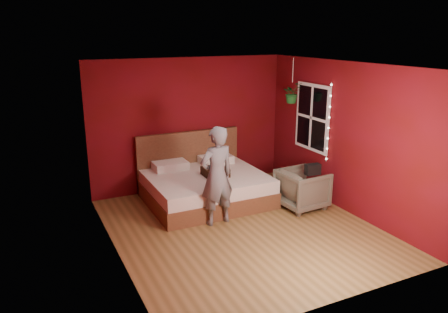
# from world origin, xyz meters

# --- Properties ---
(floor) EXTENTS (4.50, 4.50, 0.00)m
(floor) POSITION_xyz_m (0.00, 0.00, 0.00)
(floor) COLOR olive
(floor) RESTS_ON ground
(room_walls) EXTENTS (4.04, 4.54, 2.62)m
(room_walls) POSITION_xyz_m (0.00, 0.00, 1.68)
(room_walls) COLOR maroon
(room_walls) RESTS_ON ground
(window) EXTENTS (0.05, 0.97, 1.27)m
(window) POSITION_xyz_m (1.97, 0.90, 1.50)
(window) COLOR white
(window) RESTS_ON room_walls
(fairy_lights) EXTENTS (0.04, 0.04, 1.45)m
(fairy_lights) POSITION_xyz_m (1.94, 0.37, 1.50)
(fairy_lights) COLOR silver
(fairy_lights) RESTS_ON room_walls
(bed) EXTENTS (2.13, 1.81, 1.17)m
(bed) POSITION_xyz_m (-0.07, 1.40, 0.30)
(bed) COLOR brown
(bed) RESTS_ON ground
(person) EXTENTS (0.65, 0.47, 1.65)m
(person) POSITION_xyz_m (-0.28, 0.37, 0.82)
(person) COLOR slate
(person) RESTS_ON ground
(armchair) EXTENTS (0.83, 0.80, 0.71)m
(armchair) POSITION_xyz_m (1.38, 0.30, 0.35)
(armchair) COLOR #6B6A55
(armchair) RESTS_ON ground
(handbag) EXTENTS (0.27, 0.16, 0.19)m
(handbag) POSITION_xyz_m (1.38, 0.04, 0.80)
(handbag) COLOR black
(handbag) RESTS_ON armchair
(throw_pillow) EXTENTS (0.43, 0.43, 0.15)m
(throw_pillow) POSITION_xyz_m (0.06, 1.18, 0.61)
(throw_pillow) COLOR black
(throw_pillow) RESTS_ON bed
(hanging_plant) EXTENTS (0.38, 0.34, 0.84)m
(hanging_plant) POSITION_xyz_m (1.66, 1.16, 1.95)
(hanging_plant) COLOR silver
(hanging_plant) RESTS_ON room_walls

